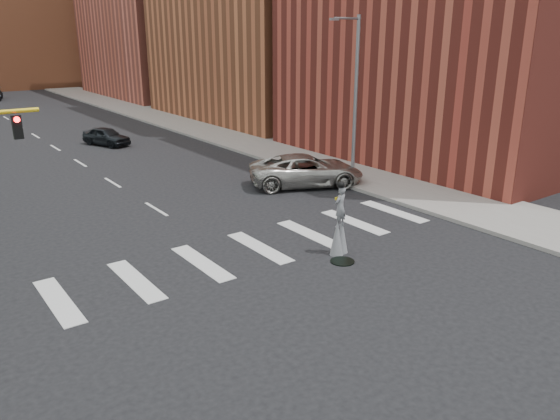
{
  "coord_description": "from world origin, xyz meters",
  "views": [
    {
      "loc": [
        -9.88,
        -15.75,
        8.18
      ],
      "look_at": [
        1.72,
        0.2,
        1.7
      ],
      "focal_mm": 35.0,
      "sensor_mm": 36.0,
      "label": 1
    }
  ],
  "objects": [
    {
      "name": "ground_plane",
      "position": [
        0.0,
        0.0,
        0.0
      ],
      "size": [
        160.0,
        160.0,
        0.0
      ],
      "primitive_type": "plane",
      "color": "black",
      "rests_on": "ground"
    },
    {
      "name": "stilt_performer",
      "position": [
        3.44,
        -1.3,
        1.1
      ],
      "size": [
        0.83,
        0.6,
        2.87
      ],
      "rotation": [
        0.0,
        0.0,
        3.39
      ],
      "color": "#332414",
      "rests_on": "ground"
    },
    {
      "name": "sidewalk_right",
      "position": [
        12.5,
        25.0,
        0.09
      ],
      "size": [
        5.0,
        90.0,
        0.18
      ],
      "primitive_type": "cube",
      "color": "gray",
      "rests_on": "ground"
    },
    {
      "name": "manhole",
      "position": [
        3.0,
        -2.0,
        0.02
      ],
      "size": [
        0.9,
        0.9,
        0.04
      ],
      "primitive_type": "cylinder",
      "color": "black",
      "rests_on": "ground"
    },
    {
      "name": "building_far",
      "position": [
        22.0,
        54.0,
        10.0
      ],
      "size": [
        16.0,
        22.0,
        20.0
      ],
      "primitive_type": "cube",
      "color": "#BC5745",
      "rests_on": "ground"
    },
    {
      "name": "car_near",
      "position": [
        3.43,
        24.72,
        0.68
      ],
      "size": [
        2.97,
        4.29,
        1.35
      ],
      "primitive_type": "imported",
      "rotation": [
        0.0,
        0.0,
        0.38
      ],
      "color": "black",
      "rests_on": "ground"
    },
    {
      "name": "suv_crossing",
      "position": [
        8.53,
        7.09,
        0.87
      ],
      "size": [
        6.88,
        5.28,
        1.74
      ],
      "primitive_type": "imported",
      "rotation": [
        0.0,
        0.0,
        1.13
      ],
      "color": "#B1AEA7",
      "rests_on": "ground"
    },
    {
      "name": "streetlight",
      "position": [
        10.9,
        6.0,
        4.9
      ],
      "size": [
        2.05,
        0.2,
        9.0
      ],
      "color": "slate",
      "rests_on": "ground"
    }
  ]
}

